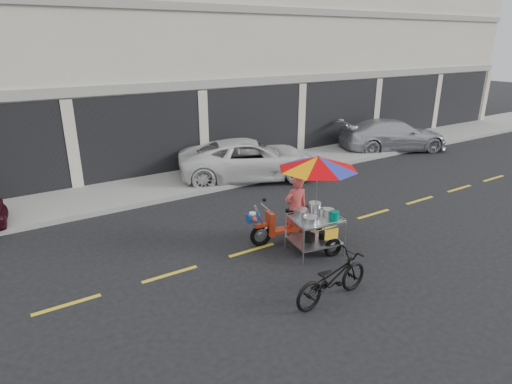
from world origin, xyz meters
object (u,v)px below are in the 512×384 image
silver_pickup (393,135)px  food_vendor_rig (308,189)px  near_bicycle (332,278)px  white_pickup (250,159)px

silver_pickup → food_vendor_rig: bearing=142.3°
silver_pickup → near_bicycle: 12.33m
near_bicycle → food_vendor_rig: 2.41m
near_bicycle → food_vendor_rig: food_vendor_rig is taller
white_pickup → food_vendor_rig: size_ratio=2.14×
silver_pickup → food_vendor_rig: size_ratio=2.04×
silver_pickup → white_pickup: bearing=112.7°
silver_pickup → near_bicycle: (-10.03, -7.18, -0.22)m
silver_pickup → food_vendor_rig: 10.46m
white_pickup → near_bicycle: (-2.68, -7.13, -0.22)m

